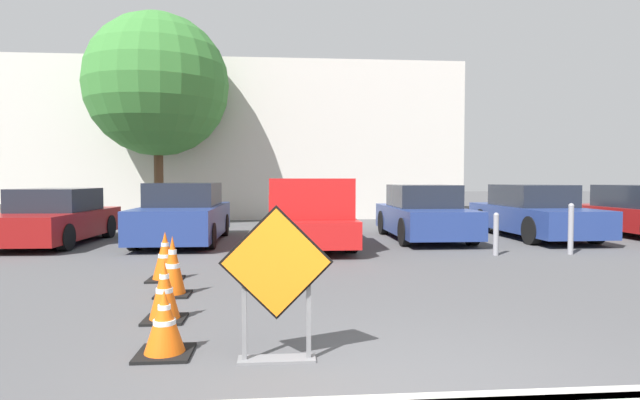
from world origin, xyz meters
The scene contains 15 objects.
ground_plane centered at (0.00, 10.00, 0.00)m, with size 96.00×96.00×0.00m, color #4C4C4F.
road_closed_sign centered at (-1.02, 1.12, 0.74)m, with size 0.99×0.20×1.37m.
traffic_cone_nearest centered at (-2.03, 1.39, 0.29)m, with size 0.49×0.49×0.59m.
traffic_cone_second centered at (-2.28, 2.50, 0.33)m, with size 0.45×0.45×0.68m.
traffic_cone_third centered at (-2.44, 3.73, 0.40)m, with size 0.46×0.46×0.82m.
traffic_cone_fourth centered at (-2.78, 4.78, 0.37)m, with size 0.53×0.53×0.77m.
parked_car_second centered at (-6.46, 9.50, 0.62)m, with size 1.94×4.14×1.35m.
parked_car_third centered at (-3.38, 9.58, 0.68)m, with size 1.91×4.33×1.49m.
pickup_truck centered at (-0.30, 8.80, 0.72)m, with size 2.03×5.55×1.60m.
parked_car_fourth centered at (2.79, 9.64, 0.66)m, with size 1.86×4.10×1.43m.
parked_car_fifth centered at (5.88, 9.81, 0.67)m, with size 1.83×4.61×1.43m.
bollard_nearest centered at (3.51, 6.82, 0.47)m, with size 0.12×0.12×0.89m.
bollard_second centered at (5.13, 6.82, 0.57)m, with size 0.12×0.12×1.08m.
building_facade_backdrop centered at (-3.14, 18.71, 3.12)m, with size 19.02×5.00×6.24m.
street_tree_behind_lot centered at (-5.23, 14.89, 4.87)m, with size 4.97×4.97×7.37m.
Camera 1 is at (-0.99, -3.16, 1.59)m, focal length 28.00 mm.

